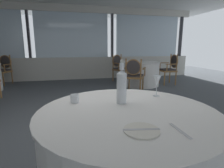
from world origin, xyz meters
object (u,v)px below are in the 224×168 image
object	(u,v)px
wine_glass	(157,81)
dining_chair_0_2	(3,67)
dining_chair_1_1	(119,66)
dining_chair_1_2	(134,73)
side_plate	(142,130)
dining_chair_1_0	(170,67)
water_bottle	(122,86)
water_tumbler	(75,98)

from	to	relation	value
wine_glass	dining_chair_0_2	bearing A→B (deg)	120.24
dining_chair_0_2	dining_chair_1_1	bearing A→B (deg)	107.46
dining_chair_1_1	dining_chair_1_2	xyz separation A→B (m)	(-0.08, -1.79, -0.02)
side_plate	dining_chair_1_0	size ratio (longest dim) A/B	0.20
dining_chair_1_0	dining_chair_1_1	world-z (taller)	dining_chair_1_0
water_bottle	dining_chair_1_1	world-z (taller)	water_bottle
wine_glass	water_tumbler	size ratio (longest dim) A/B	2.81
dining_chair_1_0	side_plate	bearing A→B (deg)	59.47
wine_glass	dining_chair_1_0	world-z (taller)	dining_chair_1_0
dining_chair_0_2	dining_chair_1_2	world-z (taller)	dining_chair_0_2
water_bottle	dining_chair_1_2	size ratio (longest dim) A/B	0.39
wine_glass	dining_chair_1_0	bearing A→B (deg)	56.74
side_plate	dining_chair_1_1	world-z (taller)	dining_chair_1_1
side_plate	water_bottle	bearing A→B (deg)	85.96
side_plate	dining_chair_1_2	size ratio (longest dim) A/B	0.22
water_bottle	water_tumbler	distance (m)	0.41
dining_chair_1_1	water_tumbler	bearing A→B (deg)	-47.30
side_plate	water_bottle	world-z (taller)	water_bottle
water_tumbler	dining_chair_0_2	size ratio (longest dim) A/B	0.07
water_tumbler	dining_chair_1_2	size ratio (longest dim) A/B	0.08
wine_glass	water_tumbler	distance (m)	0.78
dining_chair_1_2	wine_glass	bearing A→B (deg)	-163.93
dining_chair_1_0	dining_chair_1_2	size ratio (longest dim) A/B	1.08
water_tumbler	dining_chair_0_2	world-z (taller)	dining_chair_0_2
water_tumbler	dining_chair_1_0	distance (m)	5.01
water_bottle	wine_glass	distance (m)	0.41
water_bottle	dining_chair_1_0	xyz separation A→B (m)	(2.87, 3.91, -0.33)
side_plate	dining_chair_0_2	bearing A→B (deg)	113.87
side_plate	water_bottle	distance (m)	0.54
side_plate	dining_chair_1_1	xyz separation A→B (m)	(1.40, 5.41, -0.21)
water_tumbler	water_bottle	bearing A→B (deg)	-15.05
dining_chair_1_0	dining_chair_1_1	xyz separation A→B (m)	(-1.51, 0.97, -0.03)
dining_chair_1_1	dining_chair_1_0	bearing A→B (deg)	30.01
dining_chair_0_2	dining_chair_1_1	size ratio (longest dim) A/B	1.01
side_plate	water_tumbler	xyz separation A→B (m)	(-0.35, 0.63, 0.03)
water_bottle	dining_chair_1_2	distance (m)	3.37
dining_chair_1_0	water_tumbler	bearing A→B (deg)	52.21
wine_glass	side_plate	bearing A→B (deg)	-123.23
water_bottle	water_tumbler	bearing A→B (deg)	164.95
side_plate	dining_chair_1_2	world-z (taller)	dining_chair_1_2
water_tumbler	dining_chair_1_1	bearing A→B (deg)	69.96
dining_chair_0_2	dining_chair_1_2	xyz separation A→B (m)	(3.85, -2.11, -0.03)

